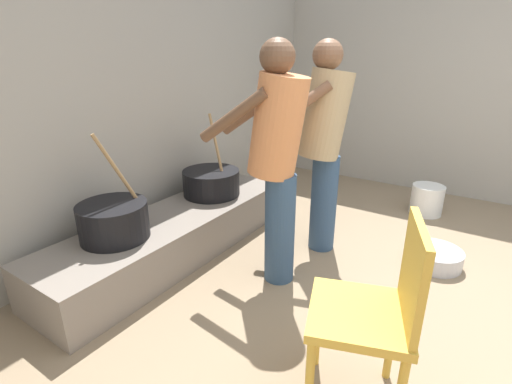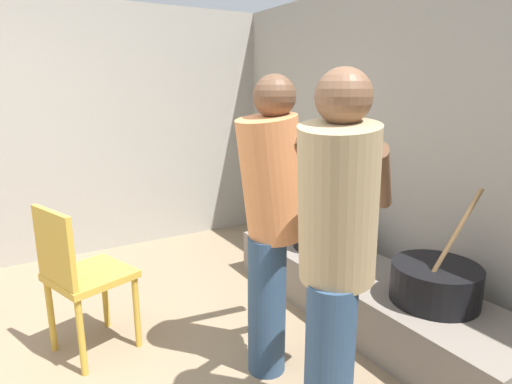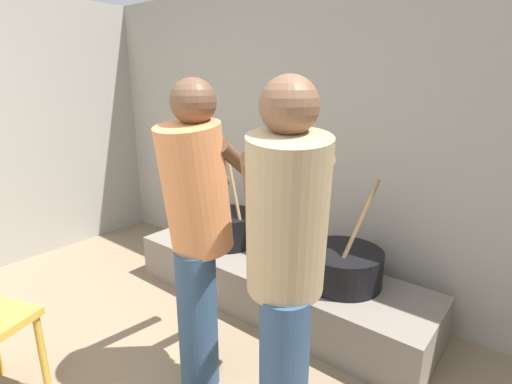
% 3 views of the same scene
% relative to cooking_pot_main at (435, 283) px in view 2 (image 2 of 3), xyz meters
% --- Properties ---
extents(block_enclosure_rear, '(5.14, 0.20, 2.22)m').
position_rel_cooking_pot_main_xyz_m(block_enclosure_rear, '(-0.26, 0.48, 0.67)').
color(block_enclosure_rear, '#9E998E').
rests_on(block_enclosure_rear, ground_plane).
extents(hearth_ledge, '(2.17, 0.60, 0.33)m').
position_rel_cooking_pot_main_xyz_m(hearth_ledge, '(-0.49, -0.04, -0.27)').
color(hearth_ledge, slate).
rests_on(hearth_ledge, ground_plane).
extents(cooking_pot_main, '(0.48, 0.48, 0.67)m').
position_rel_cooking_pot_main_xyz_m(cooking_pot_main, '(0.00, 0.00, 0.00)').
color(cooking_pot_main, black).
rests_on(cooking_pot_main, hearth_ledge).
extents(cooking_pot_secondary, '(0.44, 0.44, 0.69)m').
position_rel_cooking_pot_main_xyz_m(cooking_pot_secondary, '(-0.97, 0.01, 0.01)').
color(cooking_pot_secondary, black).
rests_on(cooking_pot_secondary, hearth_ledge).
extents(cook_in_orange_shirt, '(0.42, 0.69, 1.55)m').
position_rel_cooking_pot_main_xyz_m(cook_in_orange_shirt, '(-0.36, -0.85, 0.45)').
color(cook_in_orange_shirt, navy).
rests_on(cook_in_orange_shirt, ground_plane).
extents(cook_in_tan_shirt, '(0.65, 0.71, 1.56)m').
position_rel_cooking_pot_main_xyz_m(cook_in_tan_shirt, '(0.20, -0.92, 0.46)').
color(cook_in_tan_shirt, navy).
rests_on(cook_in_tan_shirt, ground_plane).
extents(chair_yellow, '(0.51, 0.51, 0.88)m').
position_rel_cooking_pot_main_xyz_m(chair_yellow, '(-1.00, -1.69, 0.06)').
color(chair_yellow, gold).
rests_on(chair_yellow, ground_plane).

